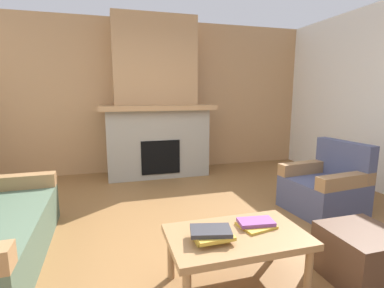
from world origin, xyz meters
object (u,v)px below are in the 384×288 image
ottoman (361,255)px  armchair (326,188)px  fireplace (156,109)px  coffee_table (237,240)px

ottoman → armchair: bearing=60.3°
armchair → ottoman: (-0.67, -1.18, -0.09)m
fireplace → armchair: (1.71, -2.23, -0.87)m
armchair → coffee_table: 1.92m
fireplace → coffee_table: 3.33m
ottoman → fireplace: bearing=106.9°
coffee_table → ottoman: bearing=-10.2°
fireplace → ottoman: bearing=-73.1°
coffee_table → ottoman: 1.00m
armchair → ottoman: 1.36m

